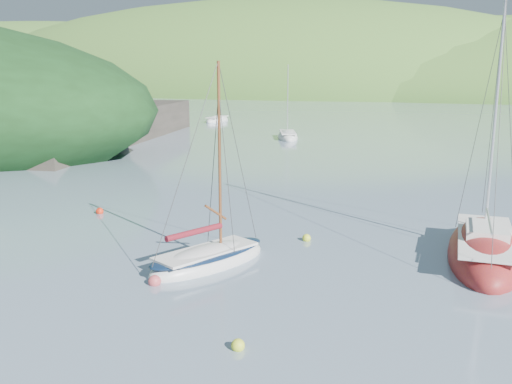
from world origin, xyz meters
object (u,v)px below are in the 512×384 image
(daysailer_white, at_px, (208,260))
(distant_sloop_c, at_px, (217,121))
(distant_sloop_a, at_px, (288,137))
(sloop_red, at_px, (484,253))

(daysailer_white, relative_size, distant_sloop_c, 1.04)
(distant_sloop_a, distance_m, distant_sloop_c, 21.86)
(sloop_red, relative_size, distant_sloop_a, 1.44)
(daysailer_white, relative_size, sloop_red, 0.68)
(sloop_red, bearing_deg, distant_sloop_c, 123.34)
(daysailer_white, bearing_deg, sloop_red, 49.59)
(daysailer_white, height_order, distant_sloop_c, daysailer_white)
(sloop_red, distance_m, distant_sloop_c, 62.43)
(daysailer_white, distance_m, distant_sloop_a, 41.86)
(distant_sloop_c, bearing_deg, sloop_red, -53.64)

